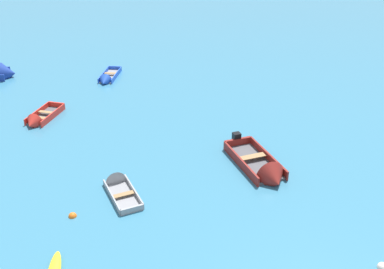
{
  "coord_description": "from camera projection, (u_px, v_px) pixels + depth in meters",
  "views": [
    {
      "loc": [
        -3.16,
        -4.35,
        11.6
      ],
      "look_at": [
        0.0,
        17.38,
        0.15
      ],
      "focal_mm": 43.58,
      "sensor_mm": 36.0,
      "label": 1
    }
  ],
  "objects": [
    {
      "name": "rowboat_grey_back_row_center",
      "position": [
        117.0,
        184.0,
        20.59
      ],
      "size": [
        1.77,
        3.04,
        0.95
      ],
      "color": "gray",
      "rests_on": "ground_plane"
    },
    {
      "name": "rowboat_red_near_left",
      "position": [
        38.0,
        120.0,
        26.3
      ],
      "size": [
        2.14,
        3.18,
        0.99
      ],
      "color": "#4C4C51",
      "rests_on": "ground_plane"
    },
    {
      "name": "rowboat_blue_far_left",
      "position": [
        107.0,
        79.0,
        32.11
      ],
      "size": [
        1.71,
        3.28,
        0.89
      ],
      "color": "gray",
      "rests_on": "ground_plane"
    },
    {
      "name": "mooring_buoy_midfield",
      "position": [
        73.0,
        216.0,
        18.76
      ],
      "size": [
        0.34,
        0.34,
        0.34
      ],
      "primitive_type": "sphere",
      "color": "orange",
      "rests_on": "ground_plane"
    },
    {
      "name": "rowboat_maroon_midfield_right",
      "position": [
        265.0,
        171.0,
        21.4
      ],
      "size": [
        2.35,
        4.58,
        1.41
      ],
      "color": "#4C4C51",
      "rests_on": "ground_plane"
    },
    {
      "name": "mooring_buoy_between_boats_right",
      "position": [
        382.0,
        268.0,
        16.2
      ],
      "size": [
        0.39,
        0.39,
        0.39
      ],
      "primitive_type": "sphere",
      "color": "silver",
      "rests_on": "ground_plane"
    }
  ]
}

